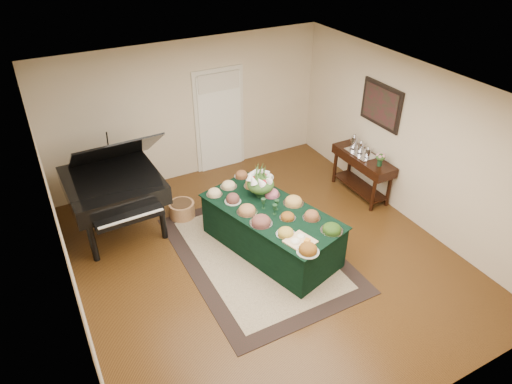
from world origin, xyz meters
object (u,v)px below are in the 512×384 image
grand_piano (114,184)px  buffet_table (271,230)px  mahogany_sideboard (363,164)px  floral_centerpiece (261,181)px

grand_piano → buffet_table: bearing=-39.8°
buffet_table → mahogany_sideboard: mahogany_sideboard is taller
floral_centerpiece → mahogany_sideboard: size_ratio=0.34×
buffet_table → mahogany_sideboard: bearing=15.4°
buffet_table → grand_piano: (-1.99, 1.66, 0.51)m
mahogany_sideboard → grand_piano: bearing=166.7°
buffet_table → grand_piano: 2.64m
buffet_table → grand_piano: bearing=140.2°
floral_centerpiece → mahogany_sideboard: (2.26, 0.19, -0.39)m
grand_piano → mahogany_sideboard: grand_piano is taller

